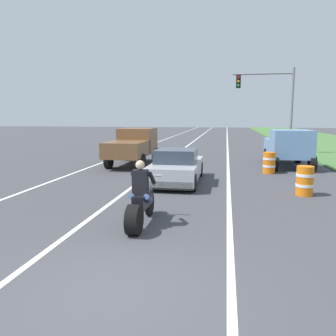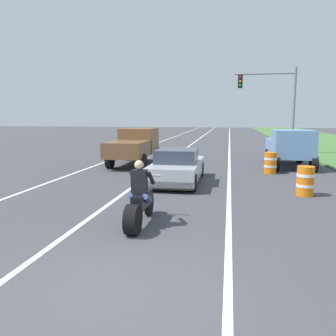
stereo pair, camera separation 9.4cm
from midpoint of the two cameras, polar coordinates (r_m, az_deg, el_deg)
name	(u,v)px [view 1 (the left image)]	position (r m, az deg, el deg)	size (l,w,h in m)	color
ground_plane	(111,293)	(5.46, -10.27, -20.29)	(160.00, 160.00, 0.00)	#424247
lane_stripe_left_solid	(132,152)	(25.62, -6.30, 2.79)	(0.14, 120.00, 0.01)	white
lane_stripe_right_solid	(228,153)	(24.61, 10.04, 2.47)	(0.14, 120.00, 0.01)	white
lane_stripe_centre_dashed	(179,152)	(24.86, 1.71, 2.66)	(0.14, 120.00, 0.01)	white
motorcycle_with_rider	(141,202)	(8.12, -5.03, -5.89)	(0.70, 2.21, 1.62)	black
sports_car_silver	(177,167)	(13.44, 1.29, 0.15)	(1.84, 4.30, 1.37)	#B7B7BC
pickup_truck_left_lane_brown	(133,145)	(18.60, -6.08, 3.98)	(2.02, 4.80, 1.98)	brown
pickup_truck_right_shoulder_light_blue	(288,146)	(18.88, 19.64, 3.59)	(2.02, 4.80, 1.98)	#6B93C6
traffic_light_mast_near	(273,98)	(25.01, 17.45, 11.41)	(4.19, 0.34, 6.00)	gray
construction_barrel_nearest	(305,181)	(12.16, 22.11, -2.01)	(0.58, 0.58, 1.00)	orange
construction_barrel_mid	(269,163)	(16.35, 16.73, 0.87)	(0.58, 0.58, 1.00)	orange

